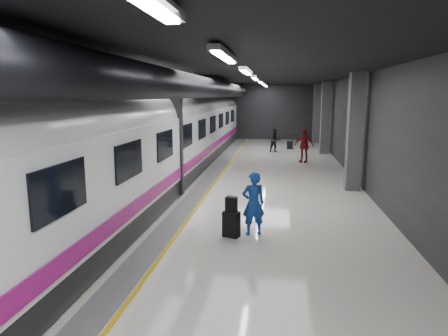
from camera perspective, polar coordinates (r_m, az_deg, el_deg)
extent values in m
plane|color=silver|center=(14.35, 0.92, -4.36)|extent=(40.00, 40.00, 0.00)
cube|color=black|center=(13.91, 0.98, 13.88)|extent=(10.00, 40.00, 0.02)
cube|color=#28282B|center=(33.85, 5.02, 7.94)|extent=(10.00, 0.02, 4.50)
cube|color=#28282B|center=(15.36, -17.96, 4.64)|extent=(0.02, 40.00, 4.50)
cube|color=#28282B|center=(14.25, 21.39, 4.03)|extent=(0.02, 40.00, 4.50)
cube|color=slate|center=(14.56, -4.37, -4.14)|extent=(0.65, 39.80, 0.01)
cube|color=gold|center=(14.49, -2.82, -4.20)|extent=(0.10, 39.80, 0.01)
cylinder|color=black|center=(14.10, -4.39, 11.57)|extent=(0.80, 38.00, 0.80)
cube|color=silver|center=(7.89, 0.10, 15.87)|extent=(0.22, 2.60, 0.10)
cube|color=silver|center=(12.85, 3.17, 13.71)|extent=(0.22, 2.60, 0.10)
cube|color=silver|center=(17.83, 4.51, 12.75)|extent=(0.22, 2.60, 0.10)
cube|color=silver|center=(22.82, 5.25, 12.20)|extent=(0.22, 2.60, 0.10)
cube|color=silver|center=(27.81, 5.73, 11.85)|extent=(0.22, 2.60, 0.10)
cube|color=silver|center=(31.81, 6.01, 11.65)|extent=(0.22, 2.60, 0.10)
cube|color=#515154|center=(16.11, 18.19, 4.87)|extent=(0.55, 0.55, 4.50)
cube|color=#515154|center=(25.98, 14.28, 6.95)|extent=(0.55, 0.55, 4.50)
cube|color=#515154|center=(31.94, 13.09, 7.57)|extent=(0.55, 0.55, 4.50)
cube|color=black|center=(14.99, -11.51, -2.55)|extent=(2.80, 38.00, 0.60)
cube|color=white|center=(14.75, -11.71, 2.76)|extent=(2.90, 38.00, 2.20)
cylinder|color=white|center=(14.66, -11.84, 6.44)|extent=(2.80, 38.00, 2.80)
cube|color=#940D6A|center=(14.45, -6.09, -0.45)|extent=(0.04, 38.00, 0.35)
cube|color=black|center=(14.72, -11.74, 3.72)|extent=(3.05, 0.25, 3.80)
cube|color=black|center=(6.88, -22.35, -2.95)|extent=(0.05, 1.60, 0.85)
cube|color=black|center=(9.54, -13.38, 1.08)|extent=(0.05, 1.60, 0.85)
cube|color=black|center=(12.36, -8.40, 3.30)|extent=(0.05, 1.60, 0.85)
cube|color=black|center=(15.25, -5.28, 4.68)|extent=(0.05, 1.60, 0.85)
cube|color=black|center=(18.17, -3.14, 5.62)|extent=(0.05, 1.60, 0.85)
cube|color=black|center=(21.12, -1.60, 6.28)|extent=(0.05, 1.60, 0.85)
cube|color=black|center=(24.07, -0.43, 6.79)|extent=(0.05, 1.60, 0.85)
cube|color=black|center=(27.04, 0.48, 7.17)|extent=(0.05, 1.60, 0.85)
cube|color=black|center=(30.02, 1.22, 7.49)|extent=(0.05, 1.60, 0.85)
imported|color=#1653AB|center=(10.53, 4.22, -5.08)|extent=(0.72, 0.59, 1.69)
cube|color=black|center=(10.49, 1.06, -8.01)|extent=(0.48, 0.38, 0.68)
cube|color=black|center=(10.30, 1.06, -5.22)|extent=(0.32, 0.22, 0.39)
imported|color=black|center=(26.06, 7.31, 3.94)|extent=(0.90, 0.80, 1.55)
imported|color=maroon|center=(22.38, 11.35, 3.19)|extent=(1.19, 0.86, 1.87)
cube|color=black|center=(27.79, 9.39, 3.24)|extent=(0.41, 0.31, 0.55)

